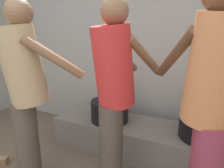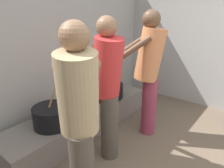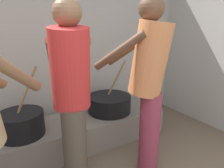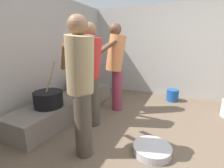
{
  "view_description": "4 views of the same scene",
  "coord_description": "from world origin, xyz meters",
  "px_view_note": "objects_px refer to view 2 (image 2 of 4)",
  "views": [
    {
      "loc": [
        0.93,
        0.15,
        1.31
      ],
      "look_at": [
        0.27,
        1.48,
        0.95
      ],
      "focal_mm": 31.79,
      "sensor_mm": 36.0,
      "label": 1
    },
    {
      "loc": [
        -1.31,
        0.2,
        1.65
      ],
      "look_at": [
        0.39,
        1.56,
        0.86
      ],
      "focal_mm": 32.96,
      "sensor_mm": 36.0,
      "label": 2
    },
    {
      "loc": [
        -0.24,
        0.06,
        1.4
      ],
      "look_at": [
        0.76,
        1.73,
        0.84
      ],
      "focal_mm": 32.45,
      "sensor_mm": 36.0,
      "label": 3
    },
    {
      "loc": [
        -1.83,
        0.2,
        1.32
      ],
      "look_at": [
        0.5,
        1.28,
        0.65
      ],
      "focal_mm": 26.07,
      "sensor_mm": 36.0,
      "label": 4
    }
  ],
  "objects_px": {
    "cook_in_tan_shirt": "(79,115)",
    "cook_in_red_shirt": "(107,83)",
    "cooking_pot_main": "(52,116)",
    "cook_in_orange_shirt": "(149,68)",
    "cooking_pot_secondary": "(106,90)"
  },
  "relations": [
    {
      "from": "cook_in_red_shirt",
      "to": "cook_in_orange_shirt",
      "type": "xyz_separation_m",
      "value": [
        0.69,
        -0.11,
        0.03
      ]
    },
    {
      "from": "cook_in_tan_shirt",
      "to": "cook_in_red_shirt",
      "type": "distance_m",
      "value": 0.73
    },
    {
      "from": "cook_in_red_shirt",
      "to": "cook_in_orange_shirt",
      "type": "distance_m",
      "value": 0.7
    },
    {
      "from": "cooking_pot_main",
      "to": "cook_in_tan_shirt",
      "type": "distance_m",
      "value": 1.03
    },
    {
      "from": "cooking_pot_main",
      "to": "cook_in_red_shirt",
      "type": "bearing_deg",
      "value": -60.02
    },
    {
      "from": "cooking_pot_secondary",
      "to": "cook_in_orange_shirt",
      "type": "relative_size",
      "value": 0.4
    },
    {
      "from": "cook_in_orange_shirt",
      "to": "cooking_pot_main",
      "type": "bearing_deg",
      "value": 146.13
    },
    {
      "from": "cooking_pot_main",
      "to": "cook_in_tan_shirt",
      "type": "height_order",
      "value": "cook_in_tan_shirt"
    },
    {
      "from": "cook_in_red_shirt",
      "to": "cook_in_orange_shirt",
      "type": "bearing_deg",
      "value": -8.81
    },
    {
      "from": "cooking_pot_secondary",
      "to": "cook_in_red_shirt",
      "type": "relative_size",
      "value": 0.42
    },
    {
      "from": "cooking_pot_main",
      "to": "cook_in_red_shirt",
      "type": "relative_size",
      "value": 0.44
    },
    {
      "from": "cook_in_tan_shirt",
      "to": "cook_in_red_shirt",
      "type": "xyz_separation_m",
      "value": [
        0.67,
        0.28,
        0.0
      ]
    },
    {
      "from": "cooking_pot_main",
      "to": "cooking_pot_secondary",
      "type": "relative_size",
      "value": 1.05
    },
    {
      "from": "cook_in_red_shirt",
      "to": "cooking_pot_secondary",
      "type": "bearing_deg",
      "value": 41.78
    },
    {
      "from": "cook_in_red_shirt",
      "to": "cook_in_orange_shirt",
      "type": "height_order",
      "value": "cook_in_orange_shirt"
    }
  ]
}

